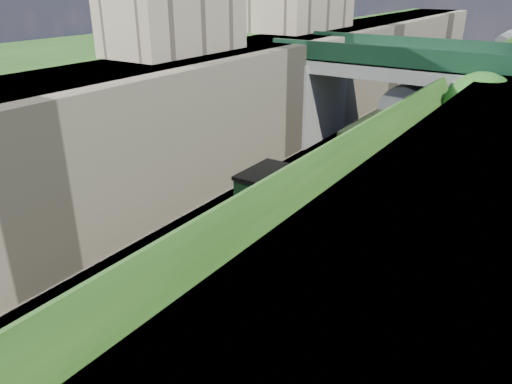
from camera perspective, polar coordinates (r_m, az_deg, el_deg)
ground at (r=16.61m, az=-15.62°, el=-18.49°), size 160.00×160.00×0.00m
trackbed at (r=31.23m, az=12.58°, el=2.59°), size 10.00×90.00×0.20m
retaining_wall at (r=32.49m, az=3.96°, el=10.16°), size 1.00×90.00×7.00m
street_plateau_left at (r=34.30m, az=-1.21°, el=10.91°), size 6.00×90.00×7.00m
embankment_slope at (r=28.87m, az=21.79°, el=5.00°), size 4.49×90.00×6.36m
track_left at (r=31.89m, az=9.27°, el=3.56°), size 2.50×90.00×0.20m
track_right at (r=30.82m, az=14.67°, el=2.38°), size 2.50×90.00×0.20m
road_bridge at (r=33.53m, az=17.28°, el=10.61°), size 16.00×6.40×7.25m
building_near at (r=29.17m, az=-9.28°, el=19.38°), size 4.00×8.00×4.00m
tree at (r=28.12m, az=24.40°, el=8.50°), size 3.60×3.80×6.60m
locomotive at (r=17.53m, az=-2.23°, el=-7.40°), size 3.10×10.22×3.83m
tender at (r=23.37m, az=8.33°, el=-0.21°), size 2.70×6.00×3.05m
coach_front at (r=34.50m, az=17.59°, el=7.42°), size 2.90×18.00×3.70m
coach_middle at (r=52.46m, az=23.78°, el=11.71°), size 2.90×18.00×3.70m
coach_rear at (r=70.87m, az=26.85°, el=13.74°), size 2.90×18.00×3.70m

